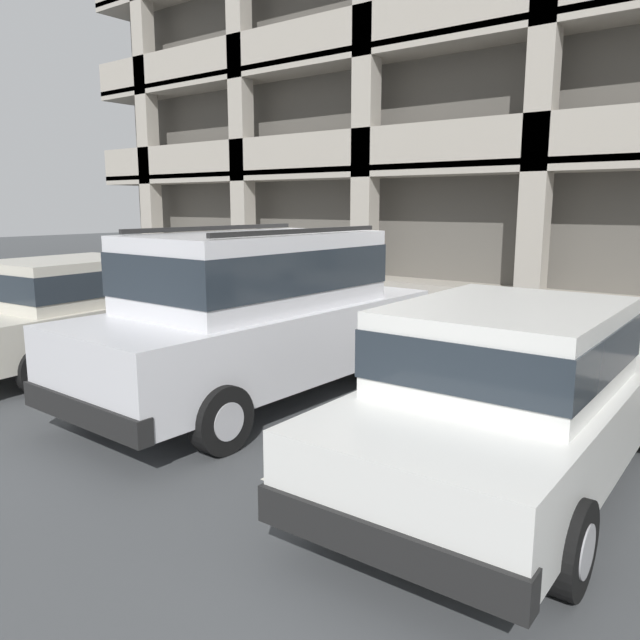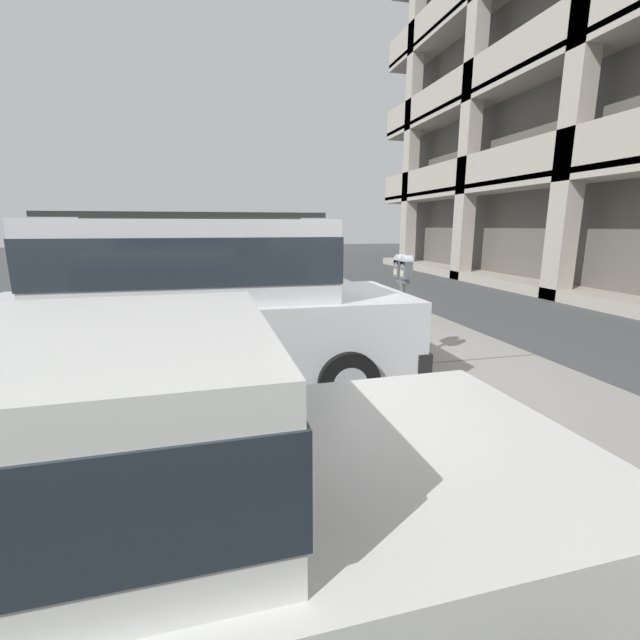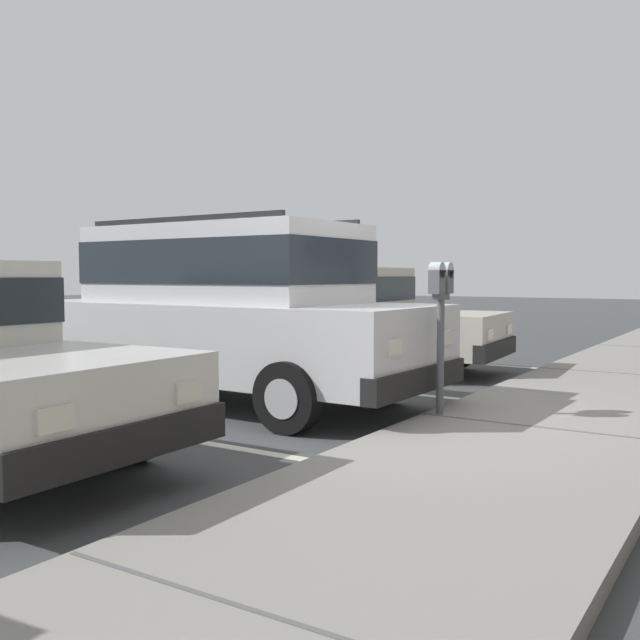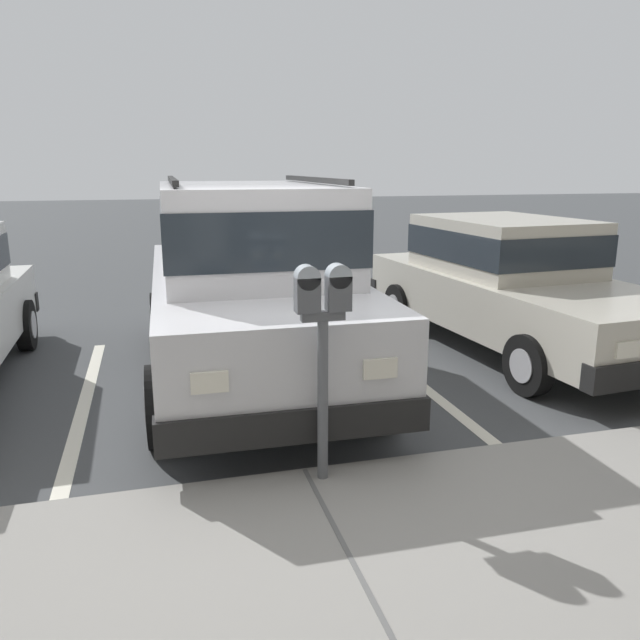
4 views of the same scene
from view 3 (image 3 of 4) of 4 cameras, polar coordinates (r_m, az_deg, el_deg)
The scene contains 6 objects.
ground_plane at distance 6.98m, azimuth 6.57°, elevation -8.66°, with size 80.00×80.00×0.10m.
sidewalk at distance 6.51m, azimuth 17.04°, elevation -8.71°, with size 40.00×2.20×0.12m.
parking_stall_lines at distance 6.45m, azimuth -11.39°, elevation -9.24°, with size 13.03×4.80×0.01m.
silver_suv at distance 8.00m, azimuth -7.38°, elevation 1.12°, with size 2.08×4.81×2.03m.
red_sedan at distance 10.82m, azimuth 2.17°, elevation 0.36°, with size 2.08×4.60×1.54m.
parking_meter_near at distance 6.77m, azimuth 9.65°, elevation 1.50°, with size 0.35×0.12×1.43m.
Camera 3 is at (6.14, 2.97, 1.43)m, focal length 40.00 mm.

